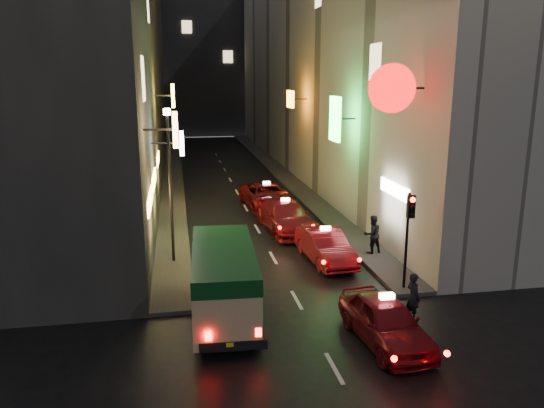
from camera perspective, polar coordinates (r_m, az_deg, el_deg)
building_left at (r=42.42m, az=-16.40°, el=14.95°), size 7.43×52.00×18.00m
building_right at (r=43.87m, az=5.66°, el=15.35°), size 8.10×52.00×18.00m
building_far at (r=74.39m, az=-7.58°, el=16.08°), size 30.00×10.00×22.00m
sidewalk_left at (r=42.87m, az=-10.61°, el=3.24°), size 1.50×52.00×0.15m
sidewalk_right at (r=43.64m, az=0.63°, el=3.66°), size 1.50×52.00×0.15m
minibus at (r=16.92m, az=-5.22°, el=-7.62°), size 2.20×5.56×2.35m
taxi_near at (r=16.02m, az=12.14°, el=-11.83°), size 2.46×5.15×1.76m
taxi_second at (r=22.28m, az=5.74°, el=-4.24°), size 2.45×5.14×1.76m
taxi_third at (r=26.57m, az=1.44°, el=-1.04°), size 2.80×5.76×1.94m
taxi_far at (r=31.15m, az=-0.57°, el=1.05°), size 2.65×5.44×1.84m
pedestrian_crossing at (r=17.59m, az=14.97°, el=-9.29°), size 0.50×0.65×1.77m
pedestrian_sidewalk at (r=23.16m, az=10.75°, el=-2.94°), size 0.78×0.56×1.89m
traffic_light at (r=19.10m, az=14.56°, el=-1.74°), size 0.26×0.43×3.50m
lamp_post at (r=21.56m, az=-10.92°, el=3.01°), size 0.28×0.28×6.22m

